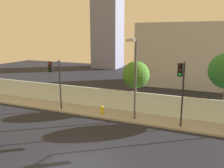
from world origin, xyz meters
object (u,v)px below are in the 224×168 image
Objects in this scene: street_lamp_curbside at (135,72)px; roadside_tree_leftmost at (136,75)px; traffic_light_center at (181,81)px; traffic_light_left at (55,75)px; fire_hydrant at (102,109)px.

street_lamp_curbside is 3.12m from roadside_tree_leftmost.
traffic_light_center reaches higher than roadside_tree_leftmost.
traffic_light_left is 5.63× the size of fire_hydrant.
traffic_light_center is at bearing -6.24° from fire_hydrant.
traffic_light_center is 7.26m from fire_hydrant.
street_lamp_curbside is at bearing -75.06° from roadside_tree_leftmost.
traffic_light_left is at bearing -179.45° from traffic_light_center.
traffic_light_left is 7.19m from roadside_tree_leftmost.
traffic_light_center is 1.07× the size of roadside_tree_leftmost.
traffic_light_center is at bearing -38.11° from roadside_tree_leftmost.
traffic_light_left is 0.93× the size of traffic_light_center.
traffic_light_left is 0.99× the size of roadside_tree_leftmost.
traffic_light_left is at bearing -175.38° from street_lamp_curbside.
street_lamp_curbside reaches higher than fire_hydrant.
traffic_light_left is 10.62m from traffic_light_center.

